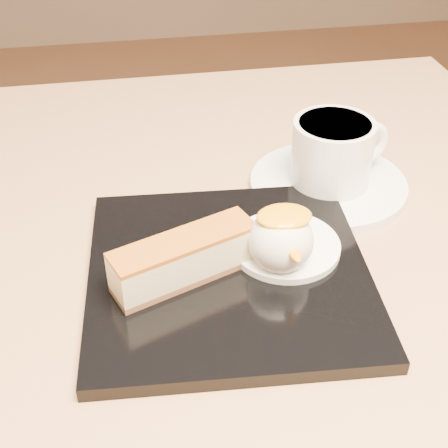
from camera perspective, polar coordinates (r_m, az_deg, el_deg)
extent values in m
cube|color=olive|center=(0.52, -3.72, -6.55)|extent=(0.80, 0.80, 0.04)
cube|color=black|center=(0.50, 0.40, -4.49)|extent=(0.24, 0.24, 0.01)
cube|color=brown|center=(0.49, -3.57, -4.58)|extent=(0.12, 0.07, 0.01)
cube|color=beige|center=(0.47, -3.64, -3.06)|extent=(0.12, 0.07, 0.03)
cube|color=#8D4C0F|center=(0.46, -3.72, -1.56)|extent=(0.12, 0.07, 0.00)
cylinder|color=white|center=(0.51, 5.61, -1.98)|extent=(0.09, 0.09, 0.01)
sphere|color=white|center=(0.48, 5.21, -1.50)|extent=(0.05, 0.05, 0.05)
ellipsoid|color=#FF9A08|center=(0.47, 5.53, 0.70)|extent=(0.04, 0.03, 0.01)
ellipsoid|color=green|center=(0.52, 1.88, -0.64)|extent=(0.02, 0.01, 0.00)
ellipsoid|color=green|center=(0.53, 2.89, -0.09)|extent=(0.02, 0.02, 0.00)
ellipsoid|color=green|center=(0.52, 0.77, -0.17)|extent=(0.01, 0.02, 0.00)
cylinder|color=white|center=(0.61, 9.48, 3.57)|extent=(0.15, 0.15, 0.01)
cylinder|color=white|center=(0.59, 9.83, 6.46)|extent=(0.08, 0.08, 0.06)
cylinder|color=black|center=(0.58, 10.12, 8.92)|extent=(0.07, 0.07, 0.00)
torus|color=white|center=(0.61, 13.08, 7.22)|extent=(0.04, 0.02, 0.04)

